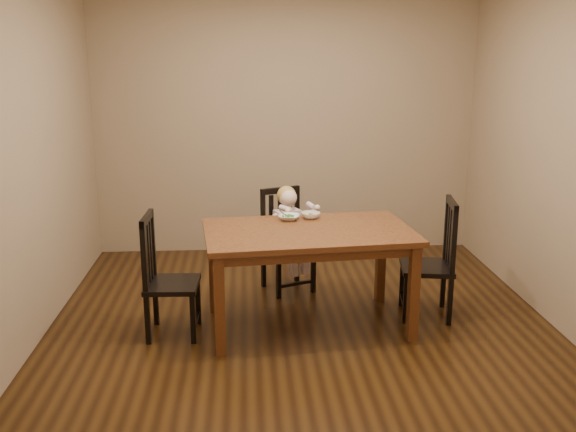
{
  "coord_description": "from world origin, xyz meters",
  "views": [
    {
      "loc": [
        -0.42,
        -4.76,
        2.13
      ],
      "look_at": [
        -0.09,
        0.25,
        0.83
      ],
      "focal_mm": 40.0,
      "sensor_mm": 36.0,
      "label": 1
    }
  ],
  "objects": [
    {
      "name": "bowl_peas",
      "position": [
        -0.08,
        0.25,
        0.81
      ],
      "size": [
        0.19,
        0.19,
        0.04
      ],
      "primitive_type": "imported",
      "rotation": [
        0.0,
        0.0,
        -0.15
      ],
      "color": "silver",
      "rests_on": "dining_table"
    },
    {
      "name": "bowl_veg",
      "position": [
        0.1,
        0.29,
        0.82
      ],
      "size": [
        0.21,
        0.21,
        0.05
      ],
      "primitive_type": "imported",
      "rotation": [
        0.0,
        0.0,
        0.42
      ],
      "color": "silver",
      "rests_on": "dining_table"
    },
    {
      "name": "room",
      "position": [
        0.0,
        0.0,
        1.35
      ],
      "size": [
        4.01,
        4.01,
        2.71
      ],
      "color": "#3D240D",
      "rests_on": "ground"
    },
    {
      "name": "toddler",
      "position": [
        -0.06,
        0.75,
        0.58
      ],
      "size": [
        0.42,
        0.46,
        0.51
      ],
      "primitive_type": null,
      "rotation": [
        0.0,
        0.0,
        3.53
      ],
      "color": "white",
      "rests_on": "chair_child"
    },
    {
      "name": "fork",
      "position": [
        -0.12,
        0.23,
        0.84
      ],
      "size": [
        0.08,
        0.1,
        0.05
      ],
      "rotation": [
        0.0,
        0.0,
        0.62
      ],
      "color": "silver",
      "rests_on": "bowl_peas"
    },
    {
      "name": "dining_table",
      "position": [
        0.05,
        -0.05,
        0.7
      ],
      "size": [
        1.67,
        1.11,
        0.79
      ],
      "rotation": [
        0.0,
        0.0,
        0.1
      ],
      "color": "#431C0F",
      "rests_on": "room"
    },
    {
      "name": "chair_right",
      "position": [
        1.08,
        0.09,
        0.47
      ],
      "size": [
        0.46,
        0.48,
        0.98
      ],
      "rotation": [
        0.0,
        0.0,
        1.42
      ],
      "color": "black",
      "rests_on": "room"
    },
    {
      "name": "chair_left",
      "position": [
        -1.04,
        -0.13,
        0.46
      ],
      "size": [
        0.41,
        0.42,
        0.95
      ],
      "rotation": [
        0.0,
        0.0,
        -1.61
      ],
      "color": "black",
      "rests_on": "room"
    },
    {
      "name": "chair_child",
      "position": [
        -0.07,
        0.79,
        0.44
      ],
      "size": [
        0.51,
        0.5,
        0.93
      ],
      "rotation": [
        0.0,
        0.0,
        3.53
      ],
      "color": "black",
      "rests_on": "room"
    }
  ]
}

